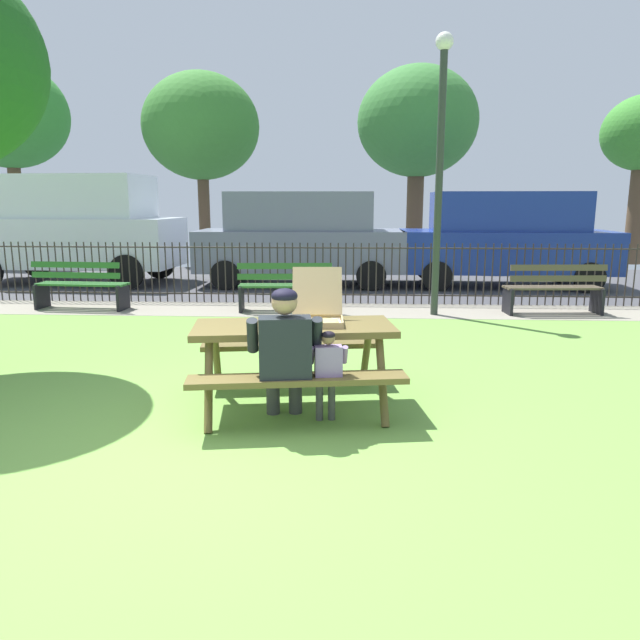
% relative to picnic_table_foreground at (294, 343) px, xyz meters
% --- Properties ---
extents(ground, '(28.00, 10.75, 0.02)m').
position_rel_picnic_table_foreground_xyz_m(ground, '(-0.72, 0.25, -0.61)').
color(ground, '#6B9D41').
extents(cobblestone_walkway, '(28.00, 1.40, 0.01)m').
position_rel_picnic_table_foreground_xyz_m(cobblestone_walkway, '(-0.72, 4.92, -0.60)').
color(cobblestone_walkway, gray).
extents(street_asphalt, '(28.00, 6.02, 0.01)m').
position_rel_picnic_table_foreground_xyz_m(street_asphalt, '(-0.72, 8.63, -0.60)').
color(street_asphalt, '#424247').
extents(picnic_table_foreground, '(2.00, 1.73, 0.79)m').
position_rel_picnic_table_foreground_xyz_m(picnic_table_foreground, '(0.00, 0.00, 0.00)').
color(picnic_table_foreground, brown).
rests_on(picnic_table_foreground, ground).
extents(pizza_box_open, '(0.50, 0.61, 0.48)m').
position_rel_picnic_table_foreground_xyz_m(pizza_box_open, '(0.20, 0.13, 0.26)').
color(pizza_box_open, tan).
rests_on(pizza_box_open, picnic_table_foreground).
extents(adult_at_table, '(0.63, 0.63, 1.19)m').
position_rel_picnic_table_foreground_xyz_m(adult_at_table, '(-0.02, -0.51, 0.06)').
color(adult_at_table, '#3D3D3D').
rests_on(adult_at_table, ground).
extents(child_at_table, '(0.34, 0.33, 0.84)m').
position_rel_picnic_table_foreground_xyz_m(child_at_table, '(0.33, -0.49, -0.09)').
color(child_at_table, '#464646').
rests_on(child_at_table, ground).
extents(iron_fence_streetside, '(23.20, 0.03, 1.13)m').
position_rel_picnic_table_foreground_xyz_m(iron_fence_streetside, '(-0.72, 5.62, -0.02)').
color(iron_fence_streetside, '#2D2823').
rests_on(iron_fence_streetside, ground).
extents(park_bench_left, '(1.62, 0.56, 0.85)m').
position_rel_picnic_table_foreground_xyz_m(park_bench_left, '(-4.24, 4.78, -0.18)').
color(park_bench_left, '#2C682B').
rests_on(park_bench_left, ground).
extents(park_bench_center, '(1.63, 0.57, 0.85)m').
position_rel_picnic_table_foreground_xyz_m(park_bench_center, '(-0.62, 4.78, -0.18)').
color(park_bench_center, '#2D6129').
rests_on(park_bench_center, ground).
extents(park_bench_right, '(1.63, 0.57, 0.85)m').
position_rel_picnic_table_foreground_xyz_m(park_bench_right, '(3.92, 4.78, -0.18)').
color(park_bench_right, brown).
rests_on(park_bench_right, ground).
extents(lamp_post_walkway, '(0.28, 0.28, 4.43)m').
position_rel_picnic_table_foreground_xyz_m(lamp_post_walkway, '(1.91, 4.61, 2.08)').
color(lamp_post_walkway, '#2D382D').
rests_on(lamp_post_walkway, ground).
extents(parked_car_far_left, '(4.78, 2.23, 2.46)m').
position_rel_picnic_table_foreground_xyz_m(parked_car_far_left, '(-5.87, 8.14, 0.71)').
color(parked_car_far_left, white).
rests_on(parked_car_far_left, ground).
extents(parked_car_left, '(4.64, 2.04, 2.08)m').
position_rel_picnic_table_foreground_xyz_m(parked_car_left, '(-0.65, 8.14, 0.50)').
color(parked_car_left, slate).
rests_on(parked_car_left, ground).
extents(parked_car_center, '(4.65, 2.05, 2.08)m').
position_rel_picnic_table_foreground_xyz_m(parked_car_center, '(3.91, 8.14, 0.50)').
color(parked_car_center, navy).
rests_on(parked_car_center, ground).
extents(far_tree_left, '(3.59, 3.59, 6.13)m').
position_rel_picnic_table_foreground_xyz_m(far_tree_left, '(-10.17, 13.32, 3.89)').
color(far_tree_left, brown).
rests_on(far_tree_left, ground).
extents(far_tree_midleft, '(3.55, 3.55, 5.73)m').
position_rel_picnic_table_foreground_xyz_m(far_tree_midleft, '(-4.13, 13.32, 3.51)').
color(far_tree_midleft, brown).
rests_on(far_tree_midleft, ground).
extents(far_tree_center, '(3.59, 3.59, 5.84)m').
position_rel_picnic_table_foreground_xyz_m(far_tree_center, '(2.43, 13.32, 3.57)').
color(far_tree_center, brown).
rests_on(far_tree_center, ground).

